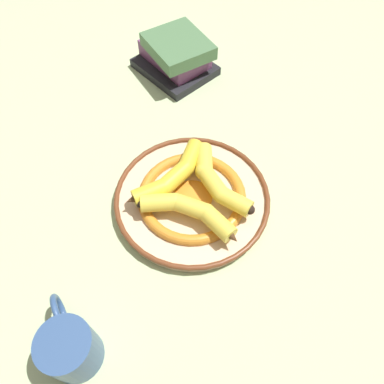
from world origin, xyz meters
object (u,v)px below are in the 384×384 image
Objects in this scene: book_stack at (175,55)px; coffee_mug at (70,347)px; banana_c at (171,176)px; decorative_bowl at (192,198)px; banana_b at (191,212)px; banana_a at (216,180)px.

coffee_mug is (-0.03, 0.73, 0.00)m from book_stack.
decorative_bowl is at bearing -84.58° from banana_c.
banana_c is at bearing -42.39° from banana_b.
banana_a is 0.78× the size of banana_b.
decorative_bowl is 0.06m from banana_a.
coffee_mug is (0.15, 0.36, -0.00)m from banana_a.
book_stack is at bearing -70.43° from decorative_bowl.
banana_c is 0.39m from book_stack.
banana_a is 0.39m from coffee_mug.
banana_b is 0.86× the size of book_stack.
banana_c is 0.79× the size of book_stack.
banana_b is 1.76× the size of coffee_mug.
decorative_bowl is at bearing -95.06° from banana_a.
book_stack is at bearing -37.45° from coffee_mug.
decorative_bowl is 1.51× the size of banana_b.
banana_c is (0.05, -0.02, 0.04)m from decorative_bowl.
decorative_bowl is 1.65× the size of banana_c.
decorative_bowl is 2.66× the size of coffee_mug.
coffee_mug reaches higher than banana_b.
decorative_bowl is 0.06m from banana_c.
coffee_mug is at bearing 71.06° from decorative_bowl.
coffee_mug is at bearing -163.19° from banana_c.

